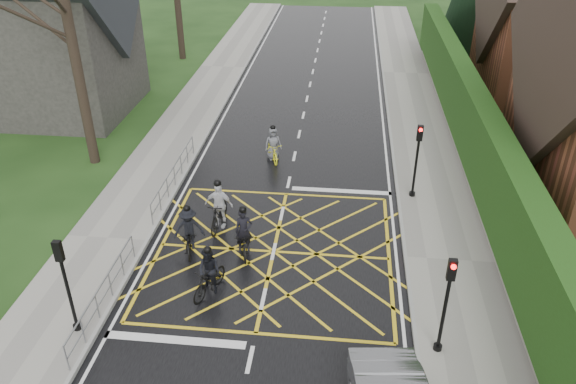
% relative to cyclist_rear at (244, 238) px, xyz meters
% --- Properties ---
extents(ground, '(120.00, 120.00, 0.00)m').
position_rel_cyclist_rear_xyz_m(ground, '(1.02, 0.09, -0.59)').
color(ground, black).
rests_on(ground, ground).
extents(road, '(9.00, 80.00, 0.01)m').
position_rel_cyclist_rear_xyz_m(road, '(1.02, 0.09, -0.58)').
color(road, black).
rests_on(road, ground).
extents(sidewalk_right, '(3.00, 80.00, 0.15)m').
position_rel_cyclist_rear_xyz_m(sidewalk_right, '(7.02, 0.09, -0.51)').
color(sidewalk_right, gray).
rests_on(sidewalk_right, ground).
extents(sidewalk_left, '(3.00, 80.00, 0.15)m').
position_rel_cyclist_rear_xyz_m(sidewalk_left, '(-4.98, 0.09, -0.51)').
color(sidewalk_left, gray).
rests_on(sidewalk_left, ground).
extents(stone_wall, '(0.50, 38.00, 0.70)m').
position_rel_cyclist_rear_xyz_m(stone_wall, '(8.77, 6.09, -0.24)').
color(stone_wall, slate).
rests_on(stone_wall, ground).
extents(hedge, '(0.90, 38.00, 2.80)m').
position_rel_cyclist_rear_xyz_m(hedge, '(8.77, 6.09, 1.51)').
color(hedge, '#1C3C10').
rests_on(hedge, stone_wall).
extents(house_far, '(9.80, 8.80, 10.30)m').
position_rel_cyclist_rear_xyz_m(house_far, '(15.78, 18.09, 3.77)').
color(house_far, brown).
rests_on(house_far, ground).
extents(church, '(8.80, 7.80, 11.00)m').
position_rel_cyclist_rear_xyz_m(church, '(-12.51, 12.09, 4.34)').
color(church, '#2D2B28').
rests_on(church, ground).
extents(railing_south, '(0.05, 5.04, 1.03)m').
position_rel_cyclist_rear_xyz_m(railing_south, '(-3.63, -3.41, 0.19)').
color(railing_south, slate).
rests_on(railing_south, ground).
extents(railing_north, '(0.05, 6.04, 1.03)m').
position_rel_cyclist_rear_xyz_m(railing_north, '(-3.63, 4.09, 0.20)').
color(railing_north, slate).
rests_on(railing_north, ground).
extents(traffic_light_ne, '(0.24, 0.31, 3.21)m').
position_rel_cyclist_rear_xyz_m(traffic_light_ne, '(6.12, 4.29, 1.08)').
color(traffic_light_ne, black).
rests_on(traffic_light_ne, ground).
extents(traffic_light_se, '(0.24, 0.31, 3.21)m').
position_rel_cyclist_rear_xyz_m(traffic_light_se, '(6.12, -4.11, 1.08)').
color(traffic_light_se, black).
rests_on(traffic_light_se, ground).
extents(traffic_light_sw, '(0.24, 0.31, 3.21)m').
position_rel_cyclist_rear_xyz_m(traffic_light_sw, '(-4.08, -4.40, 1.08)').
color(traffic_light_sw, black).
rests_on(traffic_light_sw, ground).
extents(cyclist_rear, '(1.09, 1.96, 1.81)m').
position_rel_cyclist_rear_xyz_m(cyclist_rear, '(0.00, 0.00, 0.00)').
color(cyclist_rear, black).
rests_on(cyclist_rear, ground).
extents(cyclist_back, '(1.09, 1.79, 1.73)m').
position_rel_cyclist_rear_xyz_m(cyclist_back, '(-0.68, -2.26, 0.07)').
color(cyclist_back, black).
rests_on(cyclist_back, ground).
extents(cyclist_mid, '(1.18, 1.94, 1.79)m').
position_rel_cyclist_rear_xyz_m(cyclist_mid, '(-1.91, -0.07, 0.07)').
color(cyclist_mid, black).
rests_on(cyclist_mid, ground).
extents(cyclist_front, '(1.09, 1.99, 1.96)m').
position_rel_cyclist_rear_xyz_m(cyclist_front, '(-1.18, 1.46, 0.14)').
color(cyclist_front, black).
rests_on(cyclist_front, ground).
extents(cyclist_lead, '(1.15, 1.83, 1.68)m').
position_rel_cyclist_rear_xyz_m(cyclist_lead, '(0.08, 7.19, -0.00)').
color(cyclist_lead, yellow).
rests_on(cyclist_lead, ground).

